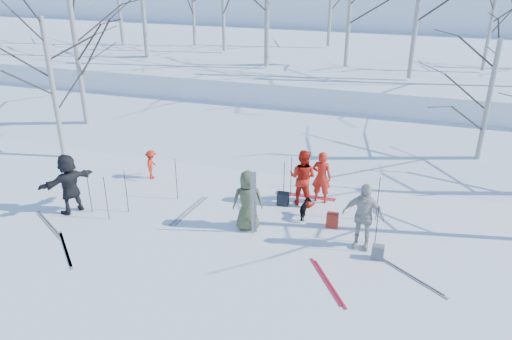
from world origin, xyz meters
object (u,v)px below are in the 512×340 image
(skier_red_north, at_px, (321,177))
(skier_redor_behind, at_px, (303,177))
(backpack_red, at_px, (332,220))
(skier_olive_center, at_px, (248,201))
(backpack_grey, at_px, (378,252))
(skier_red_seated, at_px, (152,165))
(backpack_dark, at_px, (283,199))
(skier_cream_east, at_px, (363,216))
(dog, at_px, (305,210))
(skier_grey_west, at_px, (69,184))

(skier_red_north, relative_size, skier_redor_behind, 0.94)
(backpack_red, bearing_deg, skier_olive_center, -161.18)
(skier_olive_center, relative_size, backpack_grey, 4.52)
(skier_red_seated, bearing_deg, backpack_dark, -110.40)
(skier_cream_east, height_order, backpack_red, skier_cream_east)
(skier_red_seated, bearing_deg, skier_redor_behind, -107.00)
(skier_red_north, distance_m, backpack_red, 1.65)
(skier_olive_center, distance_m, dog, 1.83)
(skier_red_north, xyz_separation_m, backpack_red, (0.60, -1.41, -0.61))
(skier_red_north, xyz_separation_m, skier_red_seated, (-5.73, -0.01, -0.32))
(skier_cream_east, xyz_separation_m, skier_grey_west, (-8.34, -0.57, -0.00))
(skier_red_north, xyz_separation_m, backpack_grey, (1.94, -2.65, -0.63))
(skier_red_seated, bearing_deg, skier_cream_east, -120.73)
(skier_olive_center, relative_size, skier_grey_west, 0.95)
(skier_redor_behind, distance_m, backpack_grey, 3.46)
(skier_cream_east, relative_size, skier_grey_west, 1.00)
(dog, bearing_deg, skier_grey_west, 7.13)
(skier_grey_west, bearing_deg, skier_red_north, 138.64)
(dog, bearing_deg, skier_red_north, -107.67)
(dog, distance_m, backpack_dark, 1.02)
(skier_olive_center, xyz_separation_m, skier_cream_east, (3.10, -0.03, 0.05))
(backpack_grey, bearing_deg, skier_red_seated, 160.99)
(skier_red_seated, height_order, backpack_grey, skier_red_seated)
(skier_red_seated, xyz_separation_m, backpack_dark, (4.69, -0.55, -0.30))
(skier_red_north, relative_size, backpack_dark, 4.10)
(skier_olive_center, height_order, backpack_grey, skier_olive_center)
(skier_olive_center, distance_m, backpack_dark, 1.85)
(dog, bearing_deg, skier_redor_behind, -77.90)
(skier_olive_center, xyz_separation_m, skier_grey_west, (-5.24, -0.60, 0.05))
(skier_olive_center, xyz_separation_m, backpack_red, (2.23, 0.76, -0.65))
(skier_red_north, bearing_deg, skier_cream_east, 127.67)
(backpack_grey, distance_m, backpack_dark, 3.64)
(dog, bearing_deg, skier_olive_center, 29.23)
(dog, distance_m, backpack_grey, 2.63)
(skier_cream_east, distance_m, backpack_dark, 3.08)
(skier_olive_center, bearing_deg, backpack_grey, 151.72)
(backpack_red, height_order, backpack_dark, backpack_red)
(skier_grey_west, height_order, dog, skier_grey_west)
(backpack_red, bearing_deg, skier_red_seated, 167.47)
(backpack_grey, bearing_deg, skier_olive_center, 172.42)
(skier_olive_center, bearing_deg, backpack_dark, -130.82)
(skier_redor_behind, height_order, backpack_grey, skier_redor_behind)
(skier_grey_west, relative_size, dog, 2.78)
(dog, bearing_deg, backpack_red, 156.47)
(skier_grey_west, height_order, backpack_dark, skier_grey_west)
(skier_olive_center, distance_m, skier_redor_behind, 2.18)
(skier_grey_west, xyz_separation_m, dog, (6.65, 1.61, -0.63))
(backpack_dark, bearing_deg, skier_olive_center, -110.12)
(skier_red_seated, xyz_separation_m, backpack_grey, (7.67, -2.64, -0.31))
(backpack_red, bearing_deg, skier_grey_west, -169.68)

